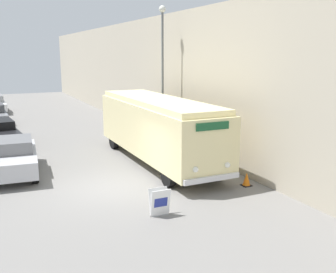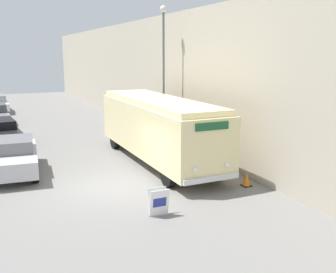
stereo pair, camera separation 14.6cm
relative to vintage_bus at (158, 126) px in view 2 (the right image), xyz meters
name	(u,v)px [view 2 (the right image)]	position (x,y,z in m)	size (l,w,h in m)	color
ground_plane	(109,188)	(-3.20, -2.65, -1.72)	(80.00, 80.00, 0.00)	slate
building_wall_right	(149,76)	(2.57, 7.35, 1.91)	(0.30, 60.00, 7.27)	#B2A893
vintage_bus	(158,126)	(0.00, 0.00, 0.00)	(2.45, 9.86, 3.04)	black
sign_board	(159,202)	(-2.51, -5.83, -1.29)	(0.65, 0.34, 0.89)	gray
streetlamp	(164,59)	(1.52, 2.75, 3.04)	(0.36, 0.36, 7.52)	#595E60
parked_car_near	(14,156)	(-6.35, 0.86, -0.95)	(2.24, 4.69, 1.53)	black
parked_car_mid	(1,133)	(-6.66, 6.72, -0.98)	(2.13, 4.47, 1.46)	black
traffic_cone	(246,180)	(1.74, -4.67, -1.46)	(0.36, 0.36, 0.53)	black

